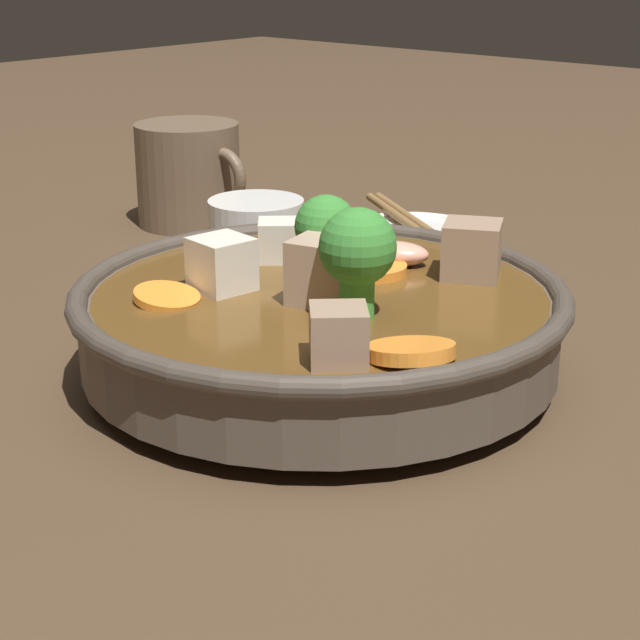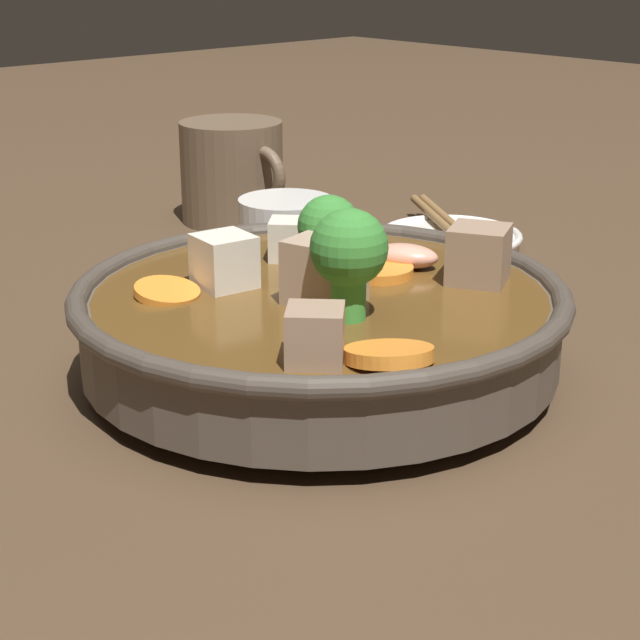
# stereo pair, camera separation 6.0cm
# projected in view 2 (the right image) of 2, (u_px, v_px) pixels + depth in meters

# --- Properties ---
(ground_plane) EXTENTS (3.00, 3.00, 0.00)m
(ground_plane) POSITION_uv_depth(u_px,v_px,m) (320.00, 376.00, 0.62)
(ground_plane) COLOR #4C3826
(stirfry_bowl) EXTENTS (0.28, 0.28, 0.11)m
(stirfry_bowl) POSITION_uv_depth(u_px,v_px,m) (321.00, 316.00, 0.60)
(stirfry_bowl) COLOR #51473D
(stirfry_bowl) RESTS_ON ground_plane
(side_saucer) EXTENTS (0.12, 0.12, 0.01)m
(side_saucer) POSITION_uv_depth(u_px,v_px,m) (450.00, 239.00, 0.87)
(side_saucer) COLOR white
(side_saucer) RESTS_ON ground_plane
(tea_cup) EXTENTS (0.07, 0.07, 0.05)m
(tea_cup) POSITION_uv_depth(u_px,v_px,m) (286.00, 233.00, 0.81)
(tea_cup) COLOR white
(tea_cup) RESTS_ON ground_plane
(dark_mug) EXTENTS (0.11, 0.09, 0.09)m
(dark_mug) POSITION_uv_depth(u_px,v_px,m) (233.00, 172.00, 0.93)
(dark_mug) COLOR brown
(dark_mug) RESTS_ON ground_plane
(chopsticks_pair) EXTENTS (0.18, 0.12, 0.01)m
(chopsticks_pair) POSITION_uv_depth(u_px,v_px,m) (451.00, 227.00, 0.86)
(chopsticks_pair) COLOR olive
(chopsticks_pair) RESTS_ON side_saucer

